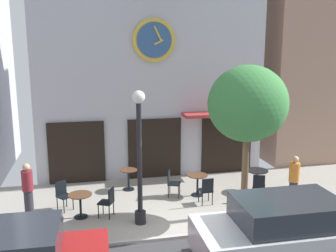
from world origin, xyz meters
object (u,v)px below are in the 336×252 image
(street_lamp, at_px, (139,158))
(cafe_table_center_right, at_px, (257,176))
(cafe_chair_near_lamp, at_px, (108,200))
(cafe_table_rightmost, at_px, (128,177))
(cafe_chair_corner, at_px, (207,189))
(pedestrian_orange, at_px, (294,181))
(cafe_chair_facing_street, at_px, (63,193))
(cafe_table_near_door, at_px, (198,181))
(pedestrian_maroon, at_px, (28,190))
(parked_car_silver, at_px, (287,231))
(cafe_table_near_curb, at_px, (80,201))
(cafe_chair_under_awning, at_px, (172,181))
(street_tree, at_px, (248,104))
(cafe_chair_left_end, at_px, (259,185))

(street_lamp, height_order, cafe_table_center_right, street_lamp)
(cafe_chair_near_lamp, bearing_deg, cafe_table_rightmost, 68.59)
(cafe_chair_corner, bearing_deg, pedestrian_orange, -15.74)
(cafe_table_rightmost, relative_size, cafe_chair_facing_street, 0.82)
(cafe_table_near_door, distance_m, cafe_chair_corner, 0.82)
(pedestrian_maroon, height_order, parked_car_silver, pedestrian_maroon)
(cafe_chair_facing_street, bearing_deg, cafe_table_near_curb, -52.95)
(cafe_chair_under_awning, bearing_deg, pedestrian_maroon, -170.64)
(cafe_chair_near_lamp, distance_m, pedestrian_orange, 5.75)
(pedestrian_orange, bearing_deg, cafe_chair_under_awning, 154.92)
(cafe_table_near_curb, bearing_deg, street_tree, -9.77)
(pedestrian_orange, bearing_deg, cafe_table_near_curb, 174.62)
(cafe_chair_under_awning, xyz_separation_m, pedestrian_maroon, (-4.48, -0.74, 0.33))
(cafe_table_center_right, relative_size, parked_car_silver, 0.18)
(cafe_table_center_right, distance_m, cafe_chair_corner, 2.22)
(cafe_chair_near_lamp, bearing_deg, cafe_table_near_door, 19.52)
(pedestrian_orange, bearing_deg, street_tree, -173.13)
(cafe_table_near_door, distance_m, cafe_chair_facing_street, 4.40)
(cafe_table_near_curb, relative_size, pedestrian_orange, 0.43)
(cafe_table_near_curb, height_order, pedestrian_maroon, pedestrian_maroon)
(street_tree, distance_m, cafe_chair_under_awning, 3.84)
(cafe_chair_facing_street, relative_size, cafe_chair_corner, 1.00)
(street_tree, bearing_deg, cafe_chair_left_end, 45.29)
(cafe_table_rightmost, xyz_separation_m, cafe_table_center_right, (4.38, -1.06, 0.07))
(street_tree, height_order, pedestrian_maroon, street_tree)
(cafe_table_near_door, bearing_deg, parked_car_silver, -78.54)
(cafe_table_near_door, distance_m, cafe_table_center_right, 2.15)
(cafe_table_center_right, xyz_separation_m, cafe_chair_facing_street, (-6.54, -0.19, -0.03))
(street_lamp, height_order, cafe_chair_near_lamp, street_lamp)
(pedestrian_orange, xyz_separation_m, pedestrian_maroon, (-8.02, 0.92, 0.00))
(cafe_table_near_curb, xyz_separation_m, cafe_chair_left_end, (5.72, 0.11, 0.02))
(cafe_table_center_right, height_order, parked_car_silver, parked_car_silver)
(cafe_chair_left_end, bearing_deg, pedestrian_maroon, 178.43)
(cafe_table_rightmost, relative_size, parked_car_silver, 0.17)
(cafe_table_rightmost, distance_m, pedestrian_orange, 5.55)
(cafe_table_near_door, relative_size, pedestrian_orange, 0.44)
(cafe_table_center_right, bearing_deg, cafe_table_near_door, 178.88)
(cafe_table_center_right, bearing_deg, street_tree, -125.32)
(cafe_table_near_curb, height_order, parked_car_silver, parked_car_silver)
(cafe_table_near_curb, xyz_separation_m, pedestrian_orange, (6.54, -0.62, 0.35))
(cafe_table_near_door, xyz_separation_m, cafe_chair_facing_street, (-4.40, -0.23, 0.02))
(street_lamp, distance_m, cafe_table_rightmost, 3.08)
(street_lamp, height_order, pedestrian_orange, street_lamp)
(cafe_table_rightmost, xyz_separation_m, cafe_chair_facing_street, (-2.17, -1.25, 0.04))
(parked_car_silver, bearing_deg, cafe_chair_corner, 103.09)
(cafe_table_near_curb, height_order, cafe_chair_corner, cafe_chair_corner)
(cafe_table_near_door, height_order, cafe_chair_facing_street, cafe_chair_facing_street)
(cafe_chair_under_awning, distance_m, parked_car_silver, 4.80)
(cafe_table_rightmost, xyz_separation_m, cafe_table_near_door, (2.23, -1.02, 0.03))
(cafe_chair_corner, bearing_deg, cafe_chair_facing_street, 172.58)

